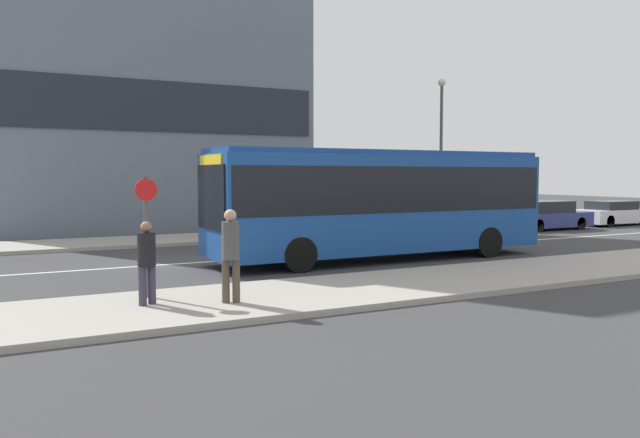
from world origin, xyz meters
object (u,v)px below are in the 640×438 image
at_px(city_bus, 380,197).
at_px(pedestrian_down_pavement, 231,249).
at_px(parked_car_1, 546,216).
at_px(pedestrian_near_stop, 147,258).
at_px(parked_car_2, 613,214).
at_px(street_lamp, 441,137).
at_px(bus_stop_sign, 146,226).
at_px(parked_car_0, 453,220).

relative_size(city_bus, pedestrian_down_pavement, 5.91).
relative_size(city_bus, parked_car_1, 2.40).
bearing_deg(pedestrian_down_pavement, pedestrian_near_stop, -0.52).
xyz_separation_m(city_bus, pedestrian_near_stop, (-7.96, -4.11, -0.89)).
relative_size(parked_car_2, street_lamp, 0.60).
xyz_separation_m(parked_car_1, street_lamp, (-4.80, 1.93, 3.70)).
bearing_deg(bus_stop_sign, city_bus, 23.31).
relative_size(parked_car_2, pedestrian_down_pavement, 2.29).
relative_size(pedestrian_down_pavement, bus_stop_sign, 0.74).
bearing_deg(bus_stop_sign, pedestrian_near_stop, -102.22).
relative_size(parked_car_0, parked_car_1, 0.97).
xyz_separation_m(city_bus, street_lamp, (7.98, 7.06, 2.43)).
bearing_deg(pedestrian_down_pavement, street_lamp, -120.89).
xyz_separation_m(parked_car_2, street_lamp, (-9.93, 1.65, 3.74)).
bearing_deg(bus_stop_sign, parked_car_1, 22.43).
bearing_deg(parked_car_0, pedestrian_near_stop, -148.12).
height_order(parked_car_1, street_lamp, street_lamp).
bearing_deg(city_bus, bus_stop_sign, -156.51).
xyz_separation_m(parked_car_1, bus_stop_sign, (-20.58, -8.50, 0.93)).
height_order(parked_car_2, pedestrian_down_pavement, pedestrian_down_pavement).
distance_m(parked_car_1, bus_stop_sign, 22.29).
bearing_deg(parked_car_0, city_bus, -143.71).
bearing_deg(bus_stop_sign, parked_car_2, 18.84).
height_order(pedestrian_down_pavement, street_lamp, street_lamp).
relative_size(city_bus, bus_stop_sign, 4.39).
distance_m(city_bus, pedestrian_down_pavement, 8.02).
height_order(bus_stop_sign, street_lamp, street_lamp).
relative_size(pedestrian_near_stop, street_lamp, 0.23).
height_order(parked_car_0, parked_car_1, parked_car_1).
bearing_deg(pedestrian_near_stop, parked_car_1, -173.81).
xyz_separation_m(pedestrian_down_pavement, bus_stop_sign, (-1.32, 1.31, 0.40)).
relative_size(parked_car_0, pedestrian_down_pavement, 2.40).
bearing_deg(parked_car_1, city_bus, -158.11).
bearing_deg(bus_stop_sign, street_lamp, 33.45).
distance_m(pedestrian_near_stop, street_lamp, 19.75).
bearing_deg(parked_car_2, pedestrian_near_stop, -159.79).
bearing_deg(pedestrian_down_pavement, parked_car_2, -137.49).
height_order(city_bus, pedestrian_near_stop, city_bus).
height_order(parked_car_2, bus_stop_sign, bus_stop_sign).
height_order(city_bus, street_lamp, street_lamp).
xyz_separation_m(parked_car_0, parked_car_1, (5.32, -0.34, 0.02)).
bearing_deg(pedestrian_down_pavement, parked_car_1, -132.97).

